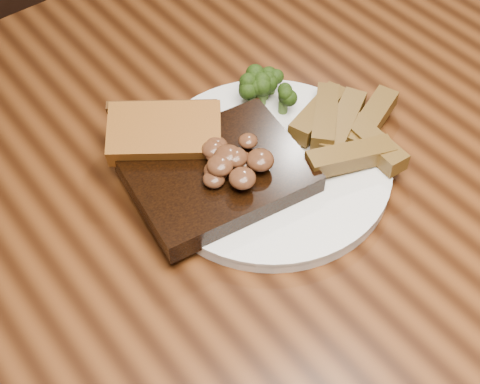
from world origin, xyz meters
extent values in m
cube|color=#542A10|center=(0.00, 0.00, 0.73)|extent=(1.60, 0.90, 0.04)
cylinder|color=black|center=(0.72, 0.37, 0.35)|extent=(0.07, 0.07, 0.71)
cube|color=black|center=(0.07, 0.76, 0.47)|extent=(0.59, 0.59, 0.04)
cylinder|color=black|center=(0.17, 1.00, 0.22)|extent=(0.04, 0.04, 0.45)
cylinder|color=black|center=(0.31, 0.66, 0.22)|extent=(0.04, 0.04, 0.45)
cylinder|color=black|center=(-0.03, 0.52, 0.22)|extent=(0.04, 0.04, 0.45)
cylinder|color=white|center=(0.07, 0.02, 0.76)|extent=(0.32, 0.32, 0.01)
cube|color=black|center=(0.01, 0.03, 0.78)|extent=(0.20, 0.16, 0.03)
cube|color=beige|center=(0.01, -0.03, 0.77)|extent=(0.16, 0.04, 0.02)
cube|color=#9C501C|center=(-0.01, 0.10, 0.77)|extent=(0.13, 0.12, 0.03)
camera|label=1|loc=(-0.25, -0.34, 1.31)|focal=50.00mm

